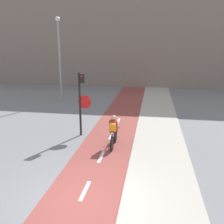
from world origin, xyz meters
TOP-DOWN VIEW (x-y plane):
  - ground_plane at (0.00, 0.00)m, footprint 120.00×120.00m
  - bike_lane at (0.00, 0.00)m, footprint 2.37×60.00m
  - sidewalk_strip at (2.39, 0.00)m, footprint 2.40×60.00m
  - building_row_background at (0.00, 23.02)m, footprint 60.00×5.20m
  - traffic_light_pole at (-1.47, 5.38)m, footprint 0.67×0.25m
  - street_lamp_far at (-5.28, 12.65)m, footprint 0.36×0.36m
  - cyclist_near at (0.33, 4.17)m, footprint 0.46×1.65m

SIDE VIEW (x-z plane):
  - ground_plane at x=0.00m, z-range 0.00..0.00m
  - bike_lane at x=0.00m, z-range 0.00..0.02m
  - sidewalk_strip at x=2.39m, z-range 0.00..0.05m
  - cyclist_near at x=0.33m, z-range -0.03..1.45m
  - traffic_light_pole at x=-1.47m, z-range 0.38..3.56m
  - street_lamp_far at x=-5.28m, z-range 0.75..7.26m
  - building_row_background at x=0.00m, z-range 0.01..11.47m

